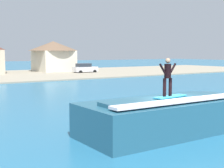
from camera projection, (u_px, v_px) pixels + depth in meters
ground_plane at (168, 133)px, 15.73m from camera, size 260.00×260.00×0.00m
wave_crest at (164, 116)px, 15.60m from camera, size 8.33×3.62×1.80m
surfboard at (170, 97)px, 15.22m from camera, size 2.02×0.77×0.06m
surfer at (168, 75)px, 15.07m from camera, size 1.05×0.32×1.79m
car_far_shore at (85, 68)px, 59.97m from camera, size 4.56×2.24×1.86m
house_gabled_white at (53, 54)px, 63.63m from camera, size 9.74×9.74×6.09m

